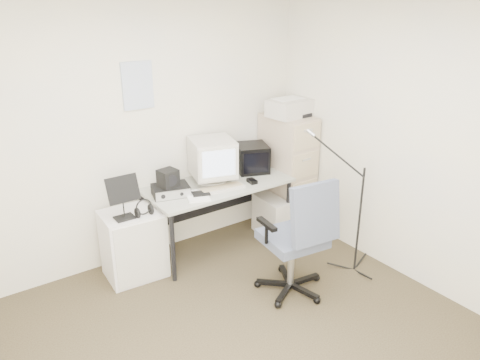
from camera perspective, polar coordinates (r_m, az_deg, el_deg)
floor at (r=3.84m, az=1.57°, el=-19.62°), size 3.60×3.60×0.01m
ceiling at (r=2.89m, az=2.11°, el=21.07°), size 3.60×3.60×0.01m
wall_back at (r=4.64m, az=-11.74°, el=5.16°), size 3.60×0.02×2.50m
wall_right at (r=4.42m, az=20.84°, el=3.36°), size 0.02×3.60×2.50m
wall_calendar at (r=4.51m, az=-12.39°, el=11.19°), size 0.30×0.02×0.44m
filing_cabinet at (r=5.38m, az=5.71°, el=1.05°), size 0.40×0.60×1.30m
printer at (r=5.15m, az=6.16°, el=8.73°), size 0.50×0.36×0.18m
desk at (r=4.94m, az=-2.60°, el=-4.38°), size 1.50×0.70×0.73m
crt_monitor at (r=4.75m, az=-3.39°, el=2.29°), size 0.52×0.54×0.46m
crt_tv at (r=5.10m, az=1.46°, el=2.72°), size 0.43×0.44×0.30m
desk_speaker at (r=4.96m, az=-1.02°, el=1.16°), size 0.09×0.09×0.13m
keyboard at (r=4.64m, az=-2.28°, el=-1.01°), size 0.48×0.21×0.03m
mouse at (r=4.81m, az=1.46°, el=-0.13°), size 0.08×0.13×0.04m
radio_receiver at (r=4.55m, az=-8.46°, el=-1.24°), size 0.40×0.33×0.10m
radio_speaker at (r=4.48m, az=-8.77°, el=0.22°), size 0.19×0.18×0.17m
papers at (r=4.50m, az=-5.21°, el=-1.93°), size 0.29×0.33×0.02m
pc_tower at (r=5.24m, az=3.81°, el=-4.51°), size 0.25×0.50×0.45m
office_chair at (r=4.16m, az=6.40°, el=-6.81°), size 0.72×0.72×1.11m
side_cart at (r=4.58m, az=-12.87°, el=-7.61°), size 0.56×0.46×0.66m
music_stand at (r=4.24m, az=-14.13°, el=-2.02°), size 0.31×0.21×0.42m
headphones at (r=4.32m, az=-11.62°, el=-3.62°), size 0.18×0.18×0.03m
mic_stand at (r=4.53m, az=14.52°, el=-2.95°), size 0.03×0.03×1.40m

